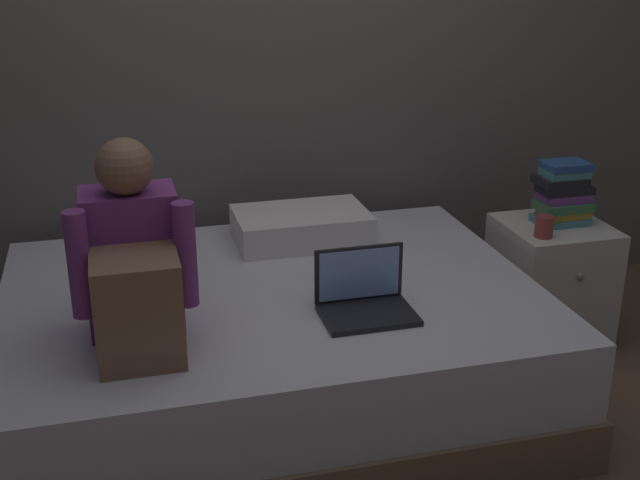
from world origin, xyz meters
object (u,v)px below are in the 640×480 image
at_px(laptop, 364,298).
at_px(book_stack, 563,194).
at_px(nightstand, 550,282).
at_px(person_sitting, 134,268).
at_px(bed, 273,346).
at_px(mug, 544,227).
at_px(pillow, 301,226).

height_order(laptop, book_stack, book_stack).
xyz_separation_m(nightstand, person_sitting, (-1.80, -0.50, 0.46)).
relative_size(bed, nightstand, 3.70).
height_order(nightstand, person_sitting, person_sitting).
xyz_separation_m(person_sitting, mug, (1.67, 0.38, -0.15)).
bearing_deg(book_stack, laptop, -154.05).
bearing_deg(bed, laptop, -47.04).
bearing_deg(bed, nightstand, 9.14).
bearing_deg(pillow, laptop, -86.59).
bearing_deg(bed, pillow, 63.36).
bearing_deg(pillow, mug, -20.91).
xyz_separation_m(bed, mug, (1.17, 0.09, 0.35)).
bearing_deg(person_sitting, nightstand, 15.55).
distance_m(person_sitting, mug, 1.72).
distance_m(person_sitting, laptop, 0.79).
height_order(bed, pillow, pillow).
relative_size(bed, pillow, 3.57).
xyz_separation_m(person_sitting, laptop, (0.77, 0.00, -0.20)).
distance_m(bed, book_stack, 1.41).
bearing_deg(nightstand, person_sitting, -164.45).
height_order(laptop, mug, laptop).
height_order(bed, laptop, laptop).
xyz_separation_m(bed, book_stack, (1.33, 0.23, 0.43)).
distance_m(person_sitting, pillow, 1.05).
distance_m(bed, laptop, 0.50).
xyz_separation_m(bed, laptop, (0.27, -0.29, 0.30)).
bearing_deg(book_stack, pillow, 168.47).
relative_size(person_sitting, pillow, 1.17).
relative_size(laptop, mug, 3.56).
xyz_separation_m(person_sitting, book_stack, (1.82, 0.52, -0.06)).
distance_m(laptop, book_stack, 1.18).
bearing_deg(nightstand, book_stack, 30.07).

